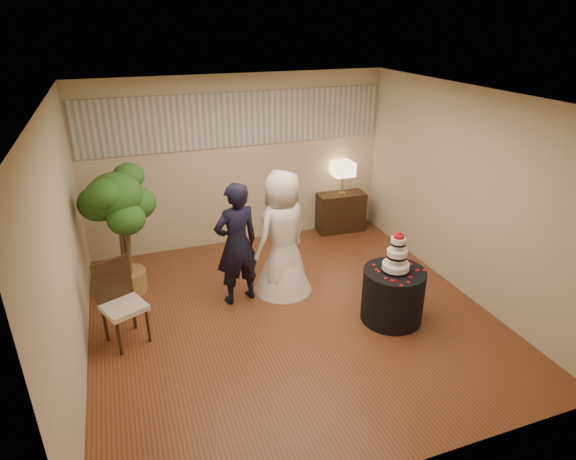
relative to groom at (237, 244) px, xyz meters
name	(u,v)px	position (x,y,z in m)	size (l,w,h in m)	color
floor	(291,316)	(0.54, -0.62, -0.85)	(5.00, 5.00, 0.00)	brown
ceiling	(292,97)	(0.54, -0.62, 1.95)	(5.00, 5.00, 0.00)	white
wall_back	(239,162)	(0.54, 1.88, 0.55)	(5.00, 0.06, 2.80)	#C7B793
wall_front	(407,338)	(0.54, -3.12, 0.55)	(5.00, 0.06, 2.80)	#C7B793
wall_left	(64,249)	(-1.96, -0.62, 0.55)	(0.06, 5.00, 2.80)	#C7B793
wall_right	(465,193)	(3.04, -0.62, 0.55)	(0.06, 5.00, 2.80)	#C7B793
mural_border	(237,120)	(0.54, 1.86, 1.25)	(4.90, 0.02, 0.85)	#A9AA9D
groom	(237,244)	(0.00, 0.00, 0.00)	(0.62, 0.41, 1.70)	black
bride	(283,233)	(0.66, 0.06, 0.03)	(0.86, 0.82, 1.77)	white
cake_table	(393,295)	(1.73, -1.12, -0.50)	(0.78, 0.78, 0.70)	black
wedding_cake	(397,252)	(1.73, -1.12, 0.12)	(0.34, 0.34, 0.54)	white
console	(341,212)	(2.33, 1.67, -0.50)	(0.85, 0.38, 0.71)	black
table_lamp	(342,178)	(2.33, 1.67, 0.15)	(0.35, 0.35, 0.58)	#D2B58A
ficus_tree	(121,232)	(-1.41, 0.74, 0.08)	(0.88, 0.88, 1.85)	#285B1D
side_chair	(123,305)	(-1.49, -0.46, -0.34)	(0.47, 0.49, 1.03)	black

